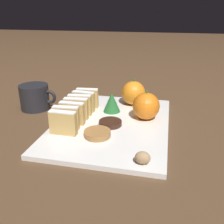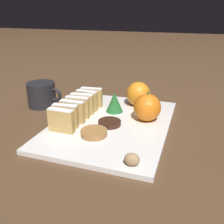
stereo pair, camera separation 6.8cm
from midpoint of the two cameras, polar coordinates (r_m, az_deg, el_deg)
ground_plane at (r=0.70m, az=2.80°, el=-3.23°), size 6.00×6.00×0.00m
serving_platter at (r=0.70m, az=2.81°, el=-2.79°), size 0.31×0.42×0.01m
stollen_slice_front at (r=0.64m, az=-8.55°, el=-2.03°), size 0.07×0.02×0.06m
stollen_slice_second at (r=0.66m, az=-7.70°, el=-0.89°), size 0.07×0.02×0.06m
stollen_slice_third at (r=0.69m, az=-6.24°, el=0.05°), size 0.07×0.02×0.06m
stollen_slice_fourth at (r=0.72m, az=-5.28°, el=0.98°), size 0.07×0.02×0.06m
stollen_slice_fifth at (r=0.74m, az=-4.24°, el=1.83°), size 0.07×0.02×0.06m
stollen_slice_sixth at (r=0.77m, az=-3.25°, el=2.61°), size 0.07×0.02×0.06m
stollen_slice_back at (r=0.80m, az=-2.26°, el=3.34°), size 0.07×0.03×0.06m
orange_near at (r=0.81m, az=8.41°, el=4.10°), size 0.08×0.08×0.09m
orange_far at (r=0.70m, az=10.83°, el=0.97°), size 0.08×0.08×0.08m
walnut at (r=0.51m, az=8.47°, el=-10.76°), size 0.03×0.03×0.03m
chocolate_cookie at (r=0.67m, az=2.57°, el=-2.59°), size 0.06×0.06×0.01m
gingerbread_cookie at (r=0.62m, az=-1.02°, el=-4.83°), size 0.07×0.07×0.01m
evergreen_sprig at (r=0.76m, az=3.17°, el=2.23°), size 0.05×0.05×0.06m
coffee_mug at (r=0.85m, az=-13.55°, el=3.88°), size 0.12×0.09×0.08m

